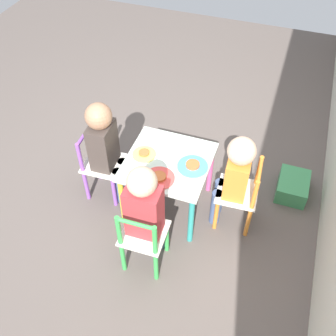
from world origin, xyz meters
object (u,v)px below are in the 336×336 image
object	(u,v)px
chair_orange	(240,195)
child_front	(105,144)
storage_bin	(293,186)
chair_purple	(101,165)
plate_back	(193,166)
plate_right	(159,178)
chair_green	(143,238)
kids_table	(168,169)
child_back	(235,174)
plate_front	(144,154)
child_right	(145,208)

from	to	relation	value
chair_orange	child_front	distance (m)	0.94
child_front	storage_bin	bearing A→B (deg)	-73.79
chair_purple	child_front	bearing A→B (deg)	-90.00
chair_orange	storage_bin	distance (m)	0.54
plate_back	plate_right	world-z (taller)	same
chair_purple	chair_green	size ratio (longest dim) A/B	1.00
plate_right	child_front	bearing A→B (deg)	-108.61
plate_right	kids_table	bearing A→B (deg)	180.00
kids_table	child_front	distance (m)	0.44
chair_purple	child_back	size ratio (longest dim) A/B	0.73
chair_green	plate_front	size ratio (longest dim) A/B	3.51
chair_purple	plate_right	world-z (taller)	chair_purple
child_right	kids_table	bearing A→B (deg)	-90.00
kids_table	child_right	world-z (taller)	child_right
storage_bin	child_front	bearing A→B (deg)	-71.16
kids_table	plate_back	xyz separation A→B (m)	(0.00, 0.16, 0.08)
plate_back	chair_green	bearing A→B (deg)	-17.07
child_back	kids_table	bearing A→B (deg)	-90.00
plate_back	chair_orange	bearing A→B (deg)	95.09
chair_purple	kids_table	bearing A→B (deg)	-90.00
chair_purple	storage_bin	distance (m)	1.39
plate_back	storage_bin	size ratio (longest dim) A/B	0.68
storage_bin	plate_right	bearing A→B (deg)	-55.20
chair_green	child_back	bearing A→B (deg)	-130.44
kids_table	chair_purple	distance (m)	0.50
plate_front	kids_table	bearing A→B (deg)	90.00
chair_orange	chair_green	bearing A→B (deg)	-45.87
plate_back	plate_front	xyz separation A→B (m)	(-0.00, -0.33, 0.00)
child_back	plate_front	world-z (taller)	child_back
chair_orange	plate_front	distance (m)	0.68
chair_green	plate_right	world-z (taller)	chair_green
chair_purple	child_right	distance (m)	0.68
child_right	plate_front	distance (m)	0.47
plate_front	plate_right	size ratio (longest dim) A/B	0.80
child_back	plate_back	size ratio (longest dim) A/B	3.80
chair_orange	plate_right	bearing A→B (deg)	-71.81
child_back	plate_front	xyz separation A→B (m)	(0.03, -0.59, 0.00)
child_right	plate_right	world-z (taller)	child_right
child_right	plate_back	xyz separation A→B (m)	(-0.43, 0.15, -0.03)
plate_front	storage_bin	world-z (taller)	plate_front
chair_orange	child_right	size ratio (longest dim) A/B	0.67
kids_table	chair_green	bearing A→B (deg)	1.65
kids_table	chair_green	world-z (taller)	chair_green
kids_table	child_back	size ratio (longest dim) A/B	0.73
chair_orange	plate_front	bearing A→B (deg)	-90.85
storage_bin	plate_back	bearing A→B (deg)	-58.25
chair_green	storage_bin	size ratio (longest dim) A/B	1.89
plate_right	storage_bin	xyz separation A→B (m)	(-0.57, 0.82, -0.39)
chair_orange	child_right	world-z (taller)	child_right
chair_purple	child_right	bearing A→B (deg)	-131.71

